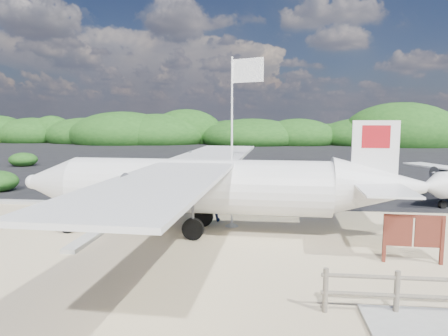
# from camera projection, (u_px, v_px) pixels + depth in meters

# --- Properties ---
(ground) EXTENTS (160.00, 160.00, 0.00)m
(ground) POSITION_uv_depth(u_px,v_px,m) (217.00, 240.00, 14.03)
(ground) COLOR beige
(asphalt_apron) EXTENTS (90.00, 50.00, 0.04)m
(asphalt_apron) POSITION_uv_depth(u_px,v_px,m) (250.00, 158.00, 43.64)
(asphalt_apron) COLOR #B2B2B2
(asphalt_apron) RESTS_ON ground
(lagoon) EXTENTS (9.00, 7.00, 0.40)m
(lagoon) POSITION_uv_depth(u_px,v_px,m) (5.00, 222.00, 16.44)
(lagoon) COLOR #B2B2B2
(lagoon) RESTS_ON ground
(vegetation_band) EXTENTS (124.00, 8.00, 4.40)m
(vegetation_band) POSITION_uv_depth(u_px,v_px,m) (256.00, 144.00, 68.32)
(vegetation_band) COLOR #B2B2B2
(vegetation_band) RESTS_ON ground
(baggage_cart) EXTENTS (2.55, 1.67, 1.20)m
(baggage_cart) POSITION_uv_depth(u_px,v_px,m) (95.00, 229.00, 15.37)
(baggage_cart) COLOR #0C2FBA
(baggage_cart) RESTS_ON ground
(flagpole) EXTENTS (1.42, 1.03, 6.56)m
(flagpole) POSITION_uv_depth(u_px,v_px,m) (232.00, 226.00, 15.83)
(flagpole) COLOR white
(flagpole) RESTS_ON ground
(signboard) EXTENTS (1.82, 0.25, 1.49)m
(signboard) POSITION_uv_depth(u_px,v_px,m) (412.00, 263.00, 11.75)
(signboard) COLOR maroon
(signboard) RESTS_ON ground
(crew_a) EXTENTS (0.72, 0.58, 1.74)m
(crew_a) POSITION_uv_depth(u_px,v_px,m) (235.00, 190.00, 18.94)
(crew_a) COLOR #121C43
(crew_a) RESTS_ON ground
(crew_b) EXTENTS (1.14, 1.02, 1.95)m
(crew_b) POSITION_uv_depth(u_px,v_px,m) (209.00, 198.00, 16.51)
(crew_b) COLOR #121C43
(crew_b) RESTS_ON ground
(aircraft_small) EXTENTS (9.30, 9.30, 2.55)m
(aircraft_small) POSITION_uv_depth(u_px,v_px,m) (162.00, 155.00, 47.02)
(aircraft_small) COLOR #B2B2B2
(aircraft_small) RESTS_ON ground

